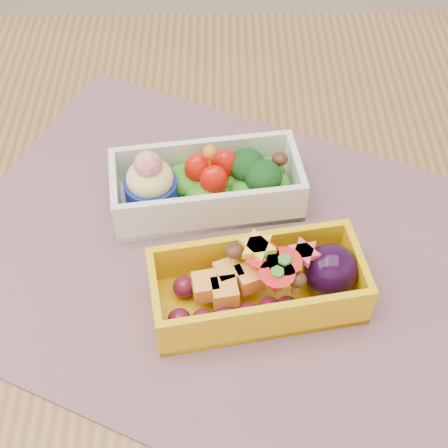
{
  "coord_description": "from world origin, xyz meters",
  "views": [
    {
      "loc": [
        -0.02,
        -0.37,
        1.24
      ],
      "look_at": [
        -0.02,
        -0.0,
        0.79
      ],
      "focal_mm": 50.97,
      "sensor_mm": 36.0,
      "label": 1
    }
  ],
  "objects_px": {
    "bento_white": "(206,184)",
    "bento_yellow": "(262,284)",
    "table": "(243,302)",
    "placemat": "(216,254)"
  },
  "relations": [
    {
      "from": "bento_white",
      "to": "bento_yellow",
      "type": "relative_size",
      "value": 1.0
    },
    {
      "from": "table",
      "to": "placemat",
      "type": "bearing_deg",
      "value": -162.1
    },
    {
      "from": "bento_white",
      "to": "bento_yellow",
      "type": "xyz_separation_m",
      "value": [
        0.05,
        -0.12,
        0.0
      ]
    },
    {
      "from": "table",
      "to": "placemat",
      "type": "relative_size",
      "value": 2.44
    },
    {
      "from": "placemat",
      "to": "bento_yellow",
      "type": "bearing_deg",
      "value": -53.04
    },
    {
      "from": "table",
      "to": "bento_yellow",
      "type": "xyz_separation_m",
      "value": [
        0.01,
        -0.06,
        0.13
      ]
    },
    {
      "from": "table",
      "to": "bento_white",
      "type": "xyz_separation_m",
      "value": [
        -0.04,
        0.06,
        0.13
      ]
    },
    {
      "from": "bento_yellow",
      "to": "bento_white",
      "type": "bearing_deg",
      "value": 103.19
    },
    {
      "from": "table",
      "to": "bento_white",
      "type": "relative_size",
      "value": 6.17
    },
    {
      "from": "placemat",
      "to": "bento_yellow",
      "type": "height_order",
      "value": "bento_yellow"
    }
  ]
}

